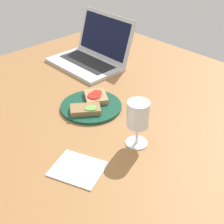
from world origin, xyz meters
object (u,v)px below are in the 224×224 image
at_px(wine_glass, 138,116).
at_px(sandwich_with_tomato, 96,96).
at_px(napkin, 78,169).
at_px(plate, 91,106).
at_px(laptop, 92,54).
at_px(sandwich_with_cucumber, 86,110).

bearing_deg(wine_glass, sandwich_with_tomato, 165.45).
bearing_deg(napkin, plate, 132.96).
bearing_deg(napkin, laptop, 136.37).
bearing_deg(wine_glass, laptop, 152.62).
relative_size(sandwich_with_cucumber, napkin, 0.86).
bearing_deg(napkin, sandwich_with_tomato, 130.95).
bearing_deg(plate, napkin, -47.04).
distance_m(laptop, napkin, 0.72).
bearing_deg(sandwich_with_tomato, plate, -63.10).
xyz_separation_m(wine_glass, laptop, (-0.56, 0.29, -0.06)).
relative_size(wine_glass, laptop, 0.44).
relative_size(sandwich_with_cucumber, wine_glass, 0.81).
height_order(plate, napkin, plate).
height_order(sandwich_with_tomato, laptop, laptop).
distance_m(sandwich_with_cucumber, wine_glass, 0.25).
xyz_separation_m(sandwich_with_cucumber, sandwich_with_tomato, (-0.04, 0.08, 0.00)).
bearing_deg(sandwich_with_tomato, napkin, -49.05).
xyz_separation_m(plate, sandwich_with_cucumber, (0.02, -0.04, 0.02)).
distance_m(sandwich_with_tomato, wine_glass, 0.30).
xyz_separation_m(sandwich_with_cucumber, wine_glass, (0.24, 0.01, 0.08)).
height_order(sandwich_with_cucumber, wine_glass, wine_glass).
relative_size(plate, laptop, 0.66).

